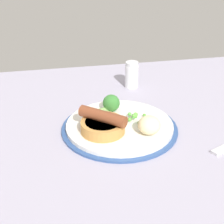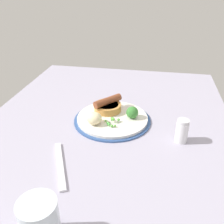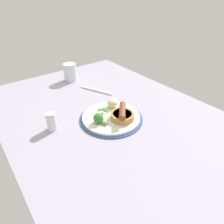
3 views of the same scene
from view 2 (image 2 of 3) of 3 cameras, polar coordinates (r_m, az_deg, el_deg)
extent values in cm
cube|color=#9E99AD|center=(78.67, -1.57, -4.69)|extent=(110.00, 80.00, 3.00)
cylinder|color=#2D4C84|center=(81.74, 0.08, -1.80)|extent=(25.00, 25.00, 0.50)
cylinder|color=silver|center=(81.51, 0.08, -1.53)|extent=(23.00, 23.00, 1.40)
cylinder|color=#BC8442|center=(84.43, -0.99, 1.09)|extent=(9.15, 9.15, 2.38)
cylinder|color=#33190C|center=(83.95, -1.00, 1.72)|extent=(7.32, 7.32, 0.30)
cylinder|color=brown|center=(83.33, -1.00, 2.55)|extent=(9.39, 8.55, 2.42)
sphere|color=#5AB739|center=(77.41, 0.01, -1.69)|extent=(0.80, 0.80, 0.80)
sphere|color=#4FB146|center=(75.95, -0.67, -2.86)|extent=(0.82, 0.82, 0.82)
sphere|color=#5AA03E|center=(77.67, 0.15, -1.55)|extent=(0.98, 0.98, 0.98)
sphere|color=#5FAD42|center=(78.83, -0.04, -1.43)|extent=(0.87, 0.87, 0.87)
sphere|color=#57B636|center=(77.05, 0.36, -1.72)|extent=(0.83, 0.83, 0.83)
sphere|color=#5BA44B|center=(76.43, -0.86, -2.57)|extent=(0.79, 0.79, 0.79)
sphere|color=#55AA49|center=(77.85, 0.02, -1.63)|extent=(0.73, 0.73, 0.73)
sphere|color=#5DA93F|center=(77.14, 0.32, -1.64)|extent=(0.94, 0.94, 0.94)
sphere|color=#52B94D|center=(76.49, -0.99, -2.57)|extent=(0.82, 0.82, 0.82)
sphere|color=#56A244|center=(78.06, 1.50, -1.78)|extent=(0.88, 0.88, 0.88)
sphere|color=#64AC47|center=(77.70, -1.20, -2.06)|extent=(0.74, 0.74, 0.74)
sphere|color=#55A036|center=(75.55, 0.69, -3.15)|extent=(0.72, 0.72, 0.72)
sphere|color=#5BAD42|center=(75.55, -0.03, -3.23)|extent=(0.85, 0.85, 0.85)
sphere|color=#387A33|center=(79.97, 4.65, -0.10)|extent=(3.89, 3.89, 3.89)
cylinder|color=#7A9E56|center=(82.67, 4.13, -0.04)|extent=(3.00, 2.29, 1.36)
ellipsoid|color=beige|center=(76.83, -4.06, -1.44)|extent=(5.57, 5.57, 3.78)
cube|color=silver|center=(65.15, -11.79, -11.73)|extent=(17.01, 9.01, 0.60)
cylinder|color=silver|center=(48.52, -16.12, -23.14)|extent=(6.88, 6.88, 9.48)
cylinder|color=silver|center=(73.24, 15.63, -4.49)|extent=(3.53, 3.53, 6.05)
cylinder|color=silver|center=(71.42, 16.01, -2.13)|extent=(3.35, 3.35, 1.00)
camera|label=1|loc=(1.16, -36.91, 23.57)|focal=60.00mm
camera|label=3|loc=(1.24, 26.13, 28.28)|focal=32.00mm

